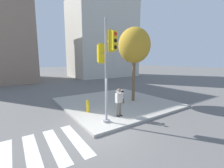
{
  "coord_description": "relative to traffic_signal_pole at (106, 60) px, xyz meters",
  "views": [
    {
      "loc": [
        -3.3,
        -6.05,
        3.4
      ],
      "look_at": [
        1.26,
        0.7,
        2.13
      ],
      "focal_mm": 24.0,
      "sensor_mm": 36.0,
      "label": 1
    }
  ],
  "objects": [
    {
      "name": "ground_plane",
      "position": [
        -0.76,
        -0.45,
        -3.43
      ],
      "size": [
        160.0,
        160.0,
        0.0
      ],
      "primitive_type": "plane",
      "color": "slate"
    },
    {
      "name": "sidewalk_corner",
      "position": [
        2.74,
        3.05,
        -3.36
      ],
      "size": [
        8.0,
        8.0,
        0.14
      ],
      "color": "#ADA89E",
      "rests_on": "ground_plane"
    },
    {
      "name": "crosswalk_stripes",
      "position": [
        -4.52,
        -0.55,
        -3.43
      ],
      "size": [
        5.6,
        3.08,
        0.01
      ],
      "color": "silver",
      "rests_on": "ground_plane"
    },
    {
      "name": "traffic_signal_pole",
      "position": [
        0.0,
        0.0,
        0.0
      ],
      "size": [
        0.52,
        1.32,
        5.33
      ],
      "color": "#939399",
      "rests_on": "sidewalk_corner"
    },
    {
      "name": "person_photographer",
      "position": [
        1.08,
        0.33,
        -2.3
      ],
      "size": [
        0.58,
        0.54,
        1.65
      ],
      "color": "black",
      "rests_on": "sidewalk_corner"
    },
    {
      "name": "street_tree",
      "position": [
        4.12,
        2.47,
        1.12
      ],
      "size": [
        2.5,
        2.5,
        5.82
      ],
      "color": "brown",
      "rests_on": "sidewalk_corner"
    },
    {
      "name": "fire_hydrant",
      "position": [
        -0.19,
        1.99,
        -2.89
      ],
      "size": [
        0.18,
        0.24,
        0.8
      ],
      "color": "yellow",
      "rests_on": "sidewalk_corner"
    },
    {
      "name": "building_right",
      "position": [
        12.93,
        22.35,
        4.89
      ],
      "size": [
        13.4,
        9.42,
        16.61
      ],
      "color": "beige",
      "rests_on": "ground_plane"
    }
  ]
}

